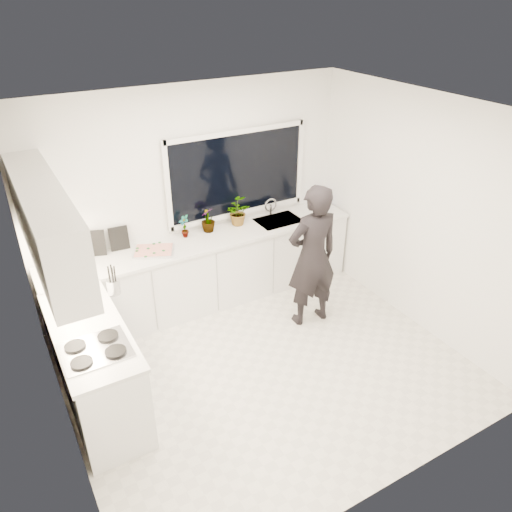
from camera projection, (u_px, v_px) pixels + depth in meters
floor at (266, 367)px, 5.40m from camera, size 4.00×3.50×0.02m
wall_back at (193, 197)px, 6.08m from camera, size 4.00×0.02×2.70m
wall_left at (45, 321)px, 3.87m from camera, size 0.02×3.50×2.70m
wall_right at (420, 215)px, 5.62m from camera, size 0.02×3.50×2.70m
ceiling at (269, 113)px, 4.08m from camera, size 4.00×3.50×0.02m
window at (237, 174)px, 6.22m from camera, size 1.80×0.02×1.00m
base_cabinets_back at (207, 272)px, 6.29m from camera, size 3.92×0.58×0.88m
base_cabinets_left at (96, 369)px, 4.72m from camera, size 0.58×1.60×0.88m
countertop_back at (206, 240)px, 6.05m from camera, size 3.94×0.62×0.04m
countertop_left at (88, 330)px, 4.50m from camera, size 0.62×1.60×0.04m
upper_cabinets at (46, 223)px, 4.25m from camera, size 0.34×2.10×0.70m
sink at (278, 224)px, 6.53m from camera, size 0.58×0.42×0.14m
faucet at (271, 207)px, 6.61m from camera, size 0.03×0.03×0.22m
stovetop at (95, 350)px, 4.21m from camera, size 0.56×0.48×0.03m
person at (312, 257)px, 5.73m from camera, size 0.67×0.46×1.76m
pizza_tray at (154, 251)px, 5.73m from camera, size 0.55×0.49×0.03m
pizza at (154, 250)px, 5.72m from camera, size 0.50×0.44×0.01m
watering_can at (321, 200)px, 6.95m from camera, size 0.18×0.18×0.13m
paper_towel_roll at (73, 256)px, 5.40m from camera, size 0.14×0.14×0.26m
knife_block at (74, 255)px, 5.45m from camera, size 0.14×0.12×0.22m
utensil_crock at (114, 286)px, 4.96m from camera, size 0.17×0.17×0.16m
picture_frame_large at (119, 238)px, 5.74m from camera, size 0.22×0.04×0.28m
picture_frame_small at (94, 243)px, 5.61m from camera, size 0.24×0.10×0.30m
herb_plants at (225, 215)px, 6.25m from camera, size 0.94×0.37×0.34m
soap_bottles at (320, 206)px, 6.56m from camera, size 0.18×0.17×0.32m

